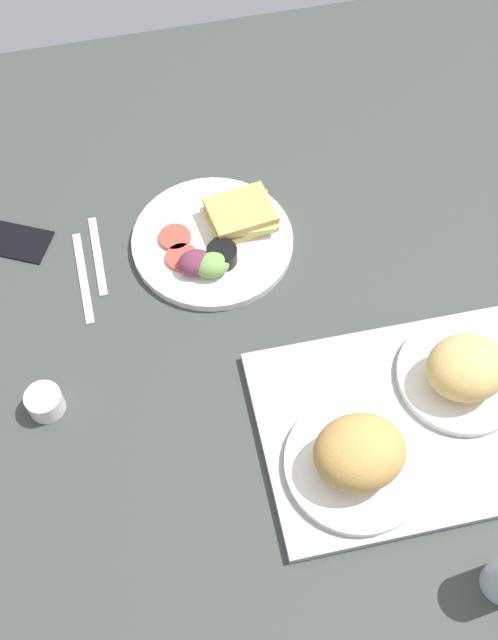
# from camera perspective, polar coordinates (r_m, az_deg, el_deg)

# --- Properties ---
(ground_plane) EXTENTS (1.90, 1.50, 0.03)m
(ground_plane) POSITION_cam_1_polar(r_m,az_deg,el_deg) (1.28, 0.57, 0.00)
(ground_plane) COLOR #383D38
(serving_tray) EXTENTS (0.46, 0.34, 0.02)m
(serving_tray) POSITION_cam_1_polar(r_m,az_deg,el_deg) (1.20, 11.74, -7.47)
(serving_tray) COLOR #9EA0A3
(serving_tray) RESTS_ON ground_plane
(bread_plate_near) EXTENTS (0.20, 0.20, 0.10)m
(bread_plate_near) POSITION_cam_1_polar(r_m,az_deg,el_deg) (1.20, 15.75, -3.61)
(bread_plate_near) COLOR white
(bread_plate_near) RESTS_ON serving_tray
(bread_plate_far) EXTENTS (0.21, 0.21, 0.10)m
(bread_plate_far) POSITION_cam_1_polar(r_m,az_deg,el_deg) (1.11, 8.12, -9.97)
(bread_plate_far) COLOR white
(bread_plate_far) RESTS_ON serving_tray
(plate_with_salad) EXTENTS (0.28, 0.28, 0.05)m
(plate_with_salad) POSITION_cam_1_polar(r_m,az_deg,el_deg) (1.34, -2.42, 6.00)
(plate_with_salad) COLOR white
(plate_with_salad) RESTS_ON ground_plane
(espresso_cup) EXTENTS (0.06, 0.06, 0.04)m
(espresso_cup) POSITION_cam_1_polar(r_m,az_deg,el_deg) (1.21, -14.90, -5.91)
(espresso_cup) COLOR silver
(espresso_cup) RESTS_ON ground_plane
(fork) EXTENTS (0.01, 0.17, 0.01)m
(fork) POSITION_cam_1_polar(r_m,az_deg,el_deg) (1.36, -11.17, 4.74)
(fork) COLOR #B7B7BC
(fork) RESTS_ON ground_plane
(knife) EXTENTS (0.02, 0.19, 0.01)m
(knife) POSITION_cam_1_polar(r_m,az_deg,el_deg) (1.34, -12.22, 3.15)
(knife) COLOR #B7B7BC
(knife) RESTS_ON ground_plane
(cell_phone) EXTENTS (0.16, 0.13, 0.01)m
(cell_phone) POSITION_cam_1_polar(r_m,az_deg,el_deg) (1.42, -17.41, 5.73)
(cell_phone) COLOR black
(cell_phone) RESTS_ON ground_plane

